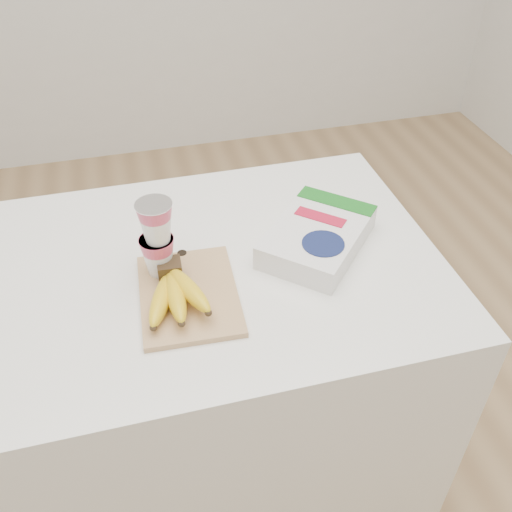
{
  "coord_description": "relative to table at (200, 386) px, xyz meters",
  "views": [
    {
      "loc": [
        -0.09,
        -0.92,
        1.6
      ],
      "look_at": [
        0.14,
        -0.05,
        0.85
      ],
      "focal_mm": 40.0,
      "sensor_mm": 36.0,
      "label": 1
    }
  ],
  "objects": [
    {
      "name": "table",
      "position": [
        0.0,
        0.0,
        0.0
      ],
      "size": [
        1.08,
        0.72,
        0.81
      ],
      "primitive_type": "cube",
      "color": "white",
      "rests_on": "ground"
    },
    {
      "name": "cutting_board",
      "position": [
        -0.01,
        -0.09,
        0.41
      ],
      "size": [
        0.2,
        0.27,
        0.01
      ],
      "primitive_type": "cube",
      "rotation": [
        0.0,
        0.0,
        -0.05
      ],
      "color": "tan",
      "rests_on": "table"
    },
    {
      "name": "bananas",
      "position": [
        -0.04,
        -0.11,
        0.44
      ],
      "size": [
        0.14,
        0.19,
        0.06
      ],
      "color": "#382816",
      "rests_on": "cutting_board"
    },
    {
      "name": "yogurt_stack",
      "position": [
        -0.06,
        -0.02,
        0.51
      ],
      "size": [
        0.08,
        0.07,
        0.17
      ],
      "color": "white",
      "rests_on": "cutting_board"
    },
    {
      "name": "cereal_box",
      "position": [
        0.28,
        -0.0,
        0.43
      ],
      "size": [
        0.31,
        0.31,
        0.06
      ],
      "rotation": [
        0.0,
        0.0,
        -0.74
      ],
      "color": "white",
      "rests_on": "table"
    }
  ]
}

